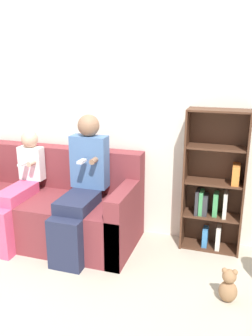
% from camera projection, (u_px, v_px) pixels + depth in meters
% --- Properties ---
extents(ground_plane, '(14.00, 14.00, 0.00)m').
position_uv_depth(ground_plane, '(50.00, 265.00, 3.25)').
color(ground_plane, '#B2A893').
extents(back_wall, '(10.00, 0.06, 2.55)m').
position_uv_depth(back_wall, '(88.00, 112.00, 3.74)').
color(back_wall, silver).
rests_on(back_wall, ground_plane).
extents(couch, '(1.80, 0.82, 0.92)m').
position_uv_depth(couch, '(51.00, 208.00, 3.69)').
color(couch, maroon).
rests_on(couch, ground_plane).
extents(adult_seated, '(0.36, 0.75, 1.31)m').
position_uv_depth(adult_seated, '(82.00, 184.00, 3.36)').
color(adult_seated, '#232842').
rests_on(adult_seated, ground_plane).
extents(child_seated, '(0.26, 0.76, 1.10)m').
position_uv_depth(child_seated, '(18.00, 190.00, 3.54)').
color(child_seated, '#DB4C75').
rests_on(child_seated, ground_plane).
extents(bookshelf, '(0.57, 0.26, 1.38)m').
position_uv_depth(bookshelf, '(214.00, 187.00, 3.41)').
color(bookshelf, '#4C2D1E').
rests_on(bookshelf, ground_plane).
extents(teddy_bear, '(0.14, 0.12, 0.29)m').
position_uv_depth(teddy_bear, '(228.00, 286.00, 2.73)').
color(teddy_bear, '#936B47').
rests_on(teddy_bear, ground_plane).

